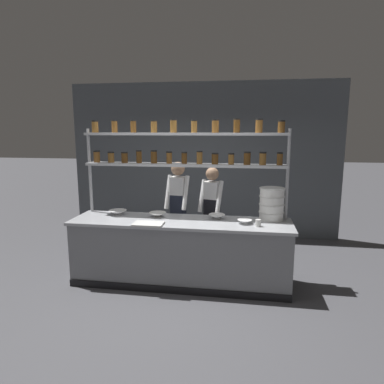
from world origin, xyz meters
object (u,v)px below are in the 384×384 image
container_stack (272,204)px  prep_bowl_near_right (158,215)px  chef_center (212,211)px  prep_bowl_center_back (118,213)px  prep_bowl_center_front (217,217)px  spice_shelf_unit (185,152)px  cutting_board (148,224)px  prep_bowl_near_left (245,222)px  serving_cup_front (258,223)px  chef_left (178,206)px

container_stack → prep_bowl_near_right: size_ratio=1.81×
chef_center → prep_bowl_center_back: chef_center is taller
prep_bowl_center_front → prep_bowl_center_back: prep_bowl_center_back is taller
spice_shelf_unit → container_stack: bearing=-3.4°
cutting_board → prep_bowl_near_right: (0.02, 0.42, 0.02)m
prep_bowl_near_left → serving_cup_front: (0.18, -0.10, 0.02)m
chef_center → serving_cup_front: bearing=-33.4°
chef_center → prep_bowl_near_right: (-0.73, -0.55, 0.04)m
cutting_board → prep_bowl_center_back: (-0.60, 0.44, 0.02)m
chef_left → prep_bowl_near_left: 1.26m
prep_bowl_near_right → serving_cup_front: size_ratio=2.70×
prep_bowl_near_right → chef_center: bearing=36.9°
spice_shelf_unit → prep_bowl_center_back: 1.34m
chef_left → serving_cup_front: 1.46m
chef_center → serving_cup_front: chef_center is taller
prep_bowl_center_front → prep_bowl_center_back: (-1.47, -0.01, 0.00)m
chef_center → prep_bowl_center_front: chef_center is taller
chef_left → prep_bowl_center_front: (0.66, -0.49, -0.02)m
chef_center → prep_bowl_near_left: (0.52, -0.72, 0.03)m
container_stack → cutting_board: size_ratio=1.14×
cutting_board → prep_bowl_near_right: prep_bowl_near_right is taller
chef_center → serving_cup_front: size_ratio=17.20×
chef_center → cutting_board: chef_center is taller
prep_bowl_center_back → prep_bowl_near_right: bearing=-1.9°
cutting_board → prep_bowl_near_left: bearing=11.3°
chef_left → cutting_board: bearing=-94.4°
cutting_board → serving_cup_front: size_ratio=4.30×
prep_bowl_near_left → prep_bowl_center_back: prep_bowl_center_back is taller
prep_bowl_near_left → serving_cup_front: 0.21m
chef_left → prep_bowl_center_back: size_ratio=6.31×
container_stack → prep_bowl_near_right: container_stack is taller
prep_bowl_center_back → chef_center: bearing=21.5°
container_stack → chef_center: bearing=153.8°
prep_bowl_near_left → prep_bowl_center_front: (-0.39, 0.20, 0.01)m
chef_center → container_stack: size_ratio=3.52×
container_stack → prep_bowl_near_left: (-0.37, -0.28, -0.20)m
spice_shelf_unit → prep_bowl_near_left: size_ratio=14.99×
cutting_board → prep_bowl_near_left: size_ratio=2.02×
chef_left → prep_bowl_center_front: size_ratio=7.12×
prep_bowl_near_left → prep_bowl_near_right: size_ratio=0.79×
prep_bowl_near_right → prep_bowl_center_front: bearing=2.3°
prep_bowl_near_right → serving_cup_front: (1.43, -0.27, 0.01)m
chef_center → cutting_board: 1.23m
chef_center → container_stack: chef_center is taller
spice_shelf_unit → chef_center: size_ratio=1.86×
chef_center → prep_bowl_near_right: size_ratio=6.37×
spice_shelf_unit → prep_bowl_near_right: bearing=-152.5°
prep_bowl_center_front → prep_bowl_near_right: bearing=-177.7°
chef_left → cutting_board: (-0.22, -0.95, -0.04)m
cutting_board → serving_cup_front: serving_cup_front is taller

